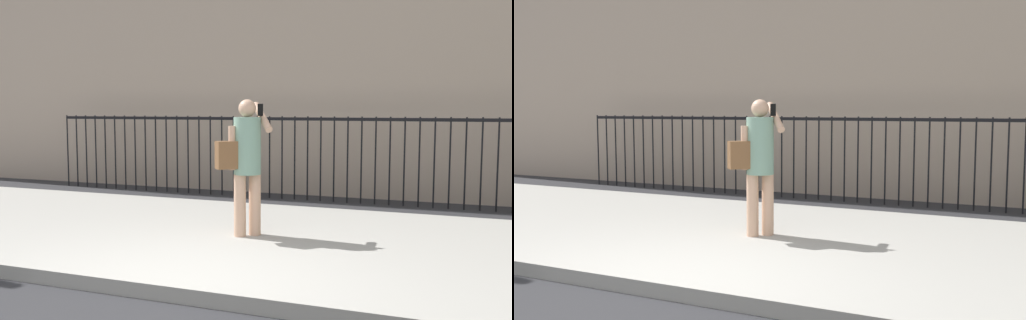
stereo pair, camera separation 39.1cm
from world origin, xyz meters
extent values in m
plane|color=#28282B|center=(0.00, 0.00, 0.00)|extent=(60.00, 60.00, 0.00)
cube|color=#9E9B93|center=(0.00, 2.20, 0.07)|extent=(28.00, 4.40, 0.15)
cube|color=black|center=(0.00, 5.90, 1.55)|extent=(12.00, 0.04, 0.06)
cylinder|color=black|center=(-6.00, 5.90, 0.80)|extent=(0.03, 0.03, 1.60)
cylinder|color=black|center=(-5.74, 5.90, 0.80)|extent=(0.03, 0.03, 1.60)
cylinder|color=black|center=(-5.49, 5.90, 0.80)|extent=(0.03, 0.03, 1.60)
cylinder|color=black|center=(-5.23, 5.90, 0.80)|extent=(0.03, 0.03, 1.60)
cylinder|color=black|center=(-4.98, 5.90, 0.80)|extent=(0.03, 0.03, 1.60)
cylinder|color=black|center=(-4.72, 5.90, 0.80)|extent=(0.03, 0.03, 1.60)
cylinder|color=black|center=(-4.47, 5.90, 0.80)|extent=(0.03, 0.03, 1.60)
cylinder|color=black|center=(-4.21, 5.90, 0.80)|extent=(0.03, 0.03, 1.60)
cylinder|color=black|center=(-3.96, 5.90, 0.80)|extent=(0.03, 0.03, 1.60)
cylinder|color=black|center=(-3.70, 5.90, 0.80)|extent=(0.03, 0.03, 1.60)
cylinder|color=black|center=(-3.45, 5.90, 0.80)|extent=(0.03, 0.03, 1.60)
cylinder|color=black|center=(-3.19, 5.90, 0.80)|extent=(0.03, 0.03, 1.60)
cylinder|color=black|center=(-2.94, 5.90, 0.80)|extent=(0.03, 0.03, 1.60)
cylinder|color=black|center=(-2.68, 5.90, 0.80)|extent=(0.03, 0.03, 1.60)
cylinder|color=black|center=(-2.43, 5.90, 0.80)|extent=(0.03, 0.03, 1.60)
cylinder|color=black|center=(-2.17, 5.90, 0.80)|extent=(0.03, 0.03, 1.60)
cylinder|color=black|center=(-1.91, 5.90, 0.80)|extent=(0.03, 0.03, 1.60)
cylinder|color=black|center=(-1.66, 5.90, 0.80)|extent=(0.03, 0.03, 1.60)
cylinder|color=black|center=(-1.40, 5.90, 0.80)|extent=(0.03, 0.03, 1.60)
cylinder|color=black|center=(-1.15, 5.90, 0.80)|extent=(0.03, 0.03, 1.60)
cylinder|color=black|center=(-0.89, 5.90, 0.80)|extent=(0.03, 0.03, 1.60)
cylinder|color=black|center=(-0.64, 5.90, 0.80)|extent=(0.03, 0.03, 1.60)
cylinder|color=black|center=(-0.38, 5.90, 0.80)|extent=(0.03, 0.03, 1.60)
cylinder|color=black|center=(-0.13, 5.90, 0.80)|extent=(0.03, 0.03, 1.60)
cylinder|color=black|center=(0.13, 5.90, 0.80)|extent=(0.03, 0.03, 1.60)
cylinder|color=black|center=(0.38, 5.90, 0.80)|extent=(0.03, 0.03, 1.60)
cylinder|color=black|center=(0.64, 5.90, 0.80)|extent=(0.03, 0.03, 1.60)
cylinder|color=black|center=(0.89, 5.90, 0.80)|extent=(0.03, 0.03, 1.60)
cylinder|color=black|center=(1.15, 5.90, 0.80)|extent=(0.03, 0.03, 1.60)
cylinder|color=black|center=(1.40, 5.90, 0.80)|extent=(0.03, 0.03, 1.60)
cylinder|color=black|center=(1.66, 5.90, 0.80)|extent=(0.03, 0.03, 1.60)
cylinder|color=black|center=(1.91, 5.90, 0.80)|extent=(0.03, 0.03, 1.60)
cylinder|color=black|center=(2.17, 5.90, 0.80)|extent=(0.03, 0.03, 1.60)
cylinder|color=black|center=(2.43, 5.90, 0.80)|extent=(0.03, 0.03, 1.60)
cylinder|color=black|center=(2.68, 5.90, 0.80)|extent=(0.03, 0.03, 1.60)
cylinder|color=black|center=(2.94, 5.90, 0.80)|extent=(0.03, 0.03, 1.60)
cylinder|color=tan|center=(-0.02, 2.20, 0.54)|extent=(0.15, 0.15, 0.78)
cylinder|color=tan|center=(-0.17, 2.06, 0.54)|extent=(0.15, 0.15, 0.78)
cylinder|color=gray|center=(-0.09, 2.13, 1.28)|extent=(0.48, 0.48, 0.71)
sphere|color=tan|center=(-0.09, 2.13, 1.74)|extent=(0.22, 0.22, 0.22)
cylinder|color=tan|center=(0.05, 2.27, 1.64)|extent=(0.40, 0.42, 0.38)
cylinder|color=tan|center=(-0.24, 1.99, 1.26)|extent=(0.09, 0.09, 0.54)
cube|color=black|center=(0.06, 2.19, 1.72)|extent=(0.06, 0.06, 0.15)
cube|color=brown|center=(-0.29, 1.95, 1.17)|extent=(0.31, 0.31, 0.34)
camera|label=1|loc=(2.47, -4.22, 1.73)|focal=38.87mm
camera|label=2|loc=(2.83, -4.07, 1.73)|focal=38.87mm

